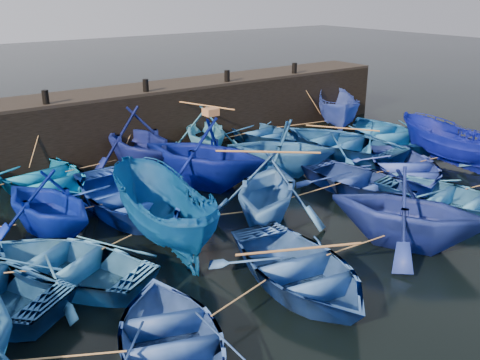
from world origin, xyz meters
TOP-DOWN VIEW (x-y plane):
  - ground at (0.00, 0.00)m, footprint 120.00×120.00m
  - quay_wall at (0.00, 10.50)m, footprint 26.00×2.50m
  - quay_top at (0.00, 10.50)m, footprint 26.00×2.50m
  - bollard_1 at (-4.00, 9.60)m, footprint 0.24×0.24m
  - bollard_2 at (0.00, 9.60)m, footprint 0.24×0.24m
  - bollard_3 at (4.00, 9.60)m, footprint 0.24×0.24m
  - bollard_4 at (8.00, 9.60)m, footprint 0.24×0.24m
  - boat_1 at (-5.05, 7.82)m, footprint 4.66×5.93m
  - boat_2 at (-1.28, 7.99)m, footprint 4.10×4.72m
  - boat_3 at (1.78, 8.07)m, footprint 4.76×5.00m
  - boat_4 at (4.85, 8.17)m, footprint 3.32×4.48m
  - boat_5 at (9.25, 7.71)m, footprint 4.43×4.85m
  - boat_7 at (-5.85, 4.29)m, footprint 4.14×4.52m
  - boat_8 at (-3.40, 4.26)m, footprint 4.00×5.55m
  - boat_9 at (-0.24, 4.95)m, footprint 5.85×6.12m
  - boat_10 at (2.71, 4.37)m, footprint 5.25×5.24m
  - boat_11 at (6.27, 4.67)m, footprint 4.78×6.06m
  - boat_12 at (8.94, 4.52)m, footprint 5.40×6.27m
  - boat_14 at (-6.33, 1.56)m, footprint 5.00×5.48m
  - boat_15 at (-3.60, 1.85)m, footprint 2.35×5.12m
  - boat_16 at (-0.38, 1.34)m, footprint 5.41×5.38m
  - boat_17 at (3.64, 1.33)m, footprint 3.40×4.58m
  - boat_18 at (5.89, 1.17)m, footprint 5.58×5.92m
  - boat_19 at (8.60, 1.10)m, footprint 1.83×4.67m
  - boat_21 at (-5.73, -2.40)m, footprint 4.21×4.94m
  - boat_22 at (-2.09, -1.95)m, footprint 4.04×5.12m
  - boat_23 at (1.66, -2.09)m, footprint 5.12×5.36m
  - boat_24 at (4.65, -1.42)m, footprint 4.03×5.07m
  - wooden_crate at (0.06, 4.95)m, footprint 0.45×0.43m
  - mooring_ropes at (0.19, 4.86)m, footprint 18.21×11.95m
  - loose_oars at (1.39, 3.03)m, footprint 10.62×12.10m

SIDE VIEW (x-z plane):
  - ground at x=0.00m, z-range 0.00..0.00m
  - boat_21 at x=-5.73m, z-range 0.00..0.87m
  - boat_4 at x=4.85m, z-range 0.00..0.90m
  - boat_17 at x=3.64m, z-range 0.00..0.91m
  - boat_14 at x=-6.33m, z-range 0.00..0.93m
  - boat_24 at x=4.65m, z-range 0.00..0.95m
  - boat_22 at x=-2.09m, z-range 0.00..0.96m
  - boat_18 at x=5.89m, z-range 0.00..1.00m
  - boat_12 at x=8.94m, z-range 0.00..1.09m
  - boat_1 at x=-5.05m, z-range 0.00..1.12m
  - boat_11 at x=6.27m, z-range 0.00..1.14m
  - boat_8 at x=-3.40m, z-range 0.00..1.14m
  - mooring_ropes at x=0.19m, z-range -0.18..1.92m
  - boat_19 at x=8.60m, z-range 0.00..1.79m
  - boat_5 at x=9.25m, z-range 0.00..1.85m
  - boat_15 at x=-3.60m, z-range 0.00..1.92m
  - boat_7 at x=-5.85m, z-range 0.00..2.01m
  - boat_3 at x=1.78m, z-range 0.00..2.06m
  - boat_10 at x=2.71m, z-range 0.00..2.10m
  - boat_16 at x=-0.38m, z-range 0.00..2.16m
  - boat_23 at x=1.66m, z-range 0.00..2.20m
  - boat_2 at x=-1.28m, z-range 0.00..2.42m
  - quay_wall at x=0.00m, z-range 0.00..2.50m
  - boat_9 at x=-0.24m, z-range 0.00..2.51m
  - loose_oars at x=1.39m, z-range 0.98..2.24m
  - quay_top at x=0.00m, z-range 2.50..2.62m
  - wooden_crate at x=0.06m, z-range 2.51..2.75m
  - bollard_1 at x=-4.00m, z-range 2.62..3.12m
  - bollard_2 at x=0.00m, z-range 2.62..3.12m
  - bollard_3 at x=4.00m, z-range 2.62..3.12m
  - bollard_4 at x=8.00m, z-range 2.62..3.12m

